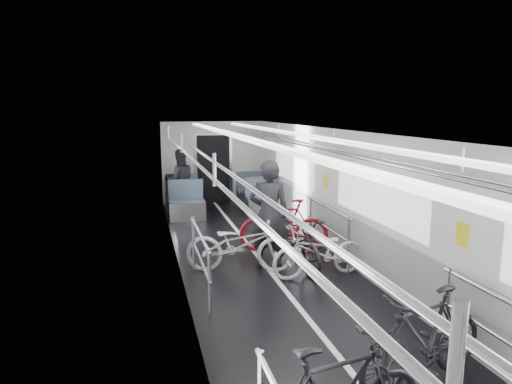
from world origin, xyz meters
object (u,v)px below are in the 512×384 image
bike_right_mid (320,252)px  bike_right_far (284,226)px  bike_left_far (240,244)px  person_seated (180,181)px  bike_right_near (424,338)px  person_standing (269,215)px  bike_aisle (294,242)px

bike_right_mid → bike_right_far: 1.46m
bike_left_far → person_seated: size_ratio=1.09×
bike_right_near → person_seated: 8.81m
bike_right_mid → person_standing: person_standing is taller
bike_right_far → bike_left_far: bearing=-36.1°
bike_left_far → bike_right_mid: 1.36m
bike_right_far → person_seated: person_seated is taller
bike_right_near → bike_right_mid: size_ratio=1.02×
bike_aisle → person_standing: (-0.43, 0.10, 0.50)m
bike_right_mid → person_seated: 5.85m
bike_right_near → bike_aisle: bike_right_near is taller
bike_left_far → bike_right_near: bearing=-146.9°
bike_right_far → bike_right_near: bearing=14.7°
bike_right_near → person_standing: bearing=174.1°
bike_aisle → person_seated: size_ratio=1.04×
bike_right_mid → person_seated: person_seated is taller
person_seated → bike_right_mid: bearing=102.9°
bike_aisle → bike_right_far: bearing=71.5°
bike_aisle → bike_right_near: bearing=-99.8°
bike_left_far → person_seated: bearing=22.9°
bike_left_far → bike_aisle: bearing=-74.3°
person_standing → bike_right_mid: bearing=155.3°
bike_aisle → person_seated: person_seated is taller
bike_aisle → person_seated: 5.24m
person_standing → bike_left_far: bearing=27.9°
bike_left_far → bike_right_mid: (1.24, -0.57, -0.05)m
bike_left_far → person_standing: 0.73m
bike_right_mid → bike_aisle: 0.62m
person_standing → person_seated: bearing=-58.5°
bike_right_mid → bike_aisle: bearing=-158.7°
bike_right_mid → bike_aisle: (-0.27, 0.55, 0.03)m
bike_right_near → bike_aisle: bearing=167.7°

